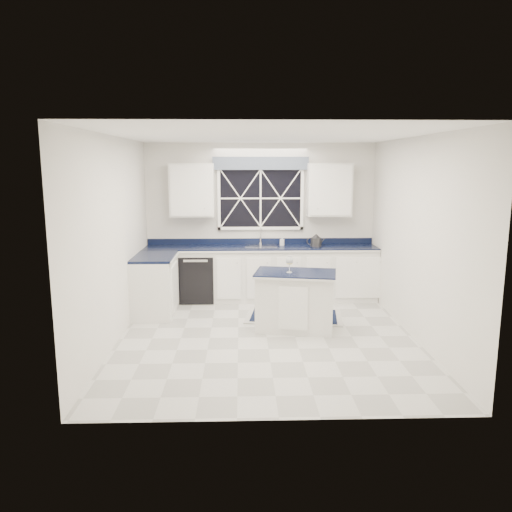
{
  "coord_description": "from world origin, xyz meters",
  "views": [
    {
      "loc": [
        -0.34,
        -6.51,
        2.34
      ],
      "look_at": [
        -0.13,
        0.4,
        1.06
      ],
      "focal_mm": 35.0,
      "sensor_mm": 36.0,
      "label": 1
    }
  ],
  "objects_px": {
    "dishwasher": "(198,277)",
    "wine_glass": "(290,261)",
    "island": "(295,300)",
    "faucet": "(261,236)",
    "kettle": "(316,241)",
    "soap_bottle": "(282,241)"
  },
  "relations": [
    {
      "from": "faucet",
      "to": "kettle",
      "type": "xyz_separation_m",
      "value": [
        0.94,
        -0.22,
        -0.06
      ]
    },
    {
      "from": "dishwasher",
      "to": "faucet",
      "type": "bearing_deg",
      "value": 10.02
    },
    {
      "from": "faucet",
      "to": "island",
      "type": "height_order",
      "value": "faucet"
    },
    {
      "from": "dishwasher",
      "to": "soap_bottle",
      "type": "relative_size",
      "value": 5.04
    },
    {
      "from": "island",
      "to": "faucet",
      "type": "bearing_deg",
      "value": 114.17
    },
    {
      "from": "kettle",
      "to": "soap_bottle",
      "type": "bearing_deg",
      "value": 179.18
    },
    {
      "from": "kettle",
      "to": "soap_bottle",
      "type": "height_order",
      "value": "kettle"
    },
    {
      "from": "kettle",
      "to": "wine_glass",
      "type": "height_order",
      "value": "kettle"
    },
    {
      "from": "soap_bottle",
      "to": "island",
      "type": "bearing_deg",
      "value": -88.24
    },
    {
      "from": "island",
      "to": "kettle",
      "type": "height_order",
      "value": "kettle"
    },
    {
      "from": "kettle",
      "to": "faucet",
      "type": "bearing_deg",
      "value": 178.96
    },
    {
      "from": "dishwasher",
      "to": "island",
      "type": "relative_size",
      "value": 0.67
    },
    {
      "from": "dishwasher",
      "to": "kettle",
      "type": "xyz_separation_m",
      "value": [
        2.04,
        -0.03,
        0.63
      ]
    },
    {
      "from": "kettle",
      "to": "island",
      "type": "bearing_deg",
      "value": -96.06
    },
    {
      "from": "kettle",
      "to": "soap_bottle",
      "type": "distance_m",
      "value": 0.58
    },
    {
      "from": "dishwasher",
      "to": "kettle",
      "type": "distance_m",
      "value": 2.14
    },
    {
      "from": "soap_bottle",
      "to": "wine_glass",
      "type": "bearing_deg",
      "value": -91.28
    },
    {
      "from": "faucet",
      "to": "soap_bottle",
      "type": "relative_size",
      "value": 1.86
    },
    {
      "from": "dishwasher",
      "to": "island",
      "type": "xyz_separation_m",
      "value": [
        1.52,
        -1.6,
        0.01
      ]
    },
    {
      "from": "dishwasher",
      "to": "wine_glass",
      "type": "xyz_separation_m",
      "value": [
        1.43,
        -1.63,
        0.59
      ]
    },
    {
      "from": "dishwasher",
      "to": "faucet",
      "type": "xyz_separation_m",
      "value": [
        1.1,
        0.19,
        0.69
      ]
    },
    {
      "from": "island",
      "to": "soap_bottle",
      "type": "height_order",
      "value": "soap_bottle"
    }
  ]
}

